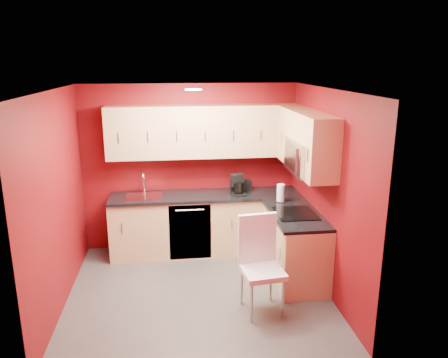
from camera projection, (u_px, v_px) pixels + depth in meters
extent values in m
plane|color=#464441|center=(198.00, 291.00, 5.51)|extent=(3.20, 3.20, 0.00)
plane|color=white|center=(195.00, 90.00, 4.85)|extent=(3.20, 3.20, 0.00)
plane|color=maroon|center=(191.00, 167.00, 6.62)|extent=(3.20, 0.00, 3.20)
plane|color=maroon|center=(208.00, 249.00, 3.74)|extent=(3.20, 0.00, 3.20)
plane|color=maroon|center=(57.00, 202.00, 4.99)|extent=(0.00, 3.00, 3.00)
plane|color=maroon|center=(327.00, 192.00, 5.37)|extent=(0.00, 3.00, 3.00)
cube|color=tan|center=(206.00, 224.00, 6.57)|extent=(2.80, 0.60, 0.87)
cube|color=tan|center=(294.00, 246.00, 5.79)|extent=(0.60, 1.30, 0.87)
cube|color=black|center=(206.00, 196.00, 6.43)|extent=(2.80, 0.63, 0.04)
cube|color=black|center=(295.00, 214.00, 5.65)|extent=(0.63, 1.27, 0.04)
cube|color=tan|center=(204.00, 131.00, 6.32)|extent=(2.80, 0.35, 0.75)
cube|color=tan|center=(295.00, 135.00, 6.03)|extent=(0.35, 0.57, 0.75)
cube|color=tan|center=(324.00, 151.00, 4.92)|extent=(0.35, 0.22, 0.75)
cube|color=tan|center=(311.00, 127.00, 5.33)|extent=(0.35, 0.76, 0.33)
cube|color=silver|center=(307.00, 157.00, 5.43)|extent=(0.40, 0.76, 0.42)
cube|color=black|center=(293.00, 157.00, 5.41)|extent=(0.02, 0.62, 0.33)
cylinder|color=silver|center=(296.00, 161.00, 5.19)|extent=(0.02, 0.02, 0.29)
cube|color=black|center=(296.00, 213.00, 5.61)|extent=(0.50, 0.55, 0.01)
cube|color=silver|center=(144.00, 197.00, 6.32)|extent=(0.52, 0.42, 0.02)
cylinder|color=silver|center=(144.00, 184.00, 6.47)|extent=(0.02, 0.02, 0.26)
torus|color=silver|center=(143.00, 177.00, 6.37)|extent=(0.02, 0.16, 0.16)
cylinder|color=silver|center=(143.00, 182.00, 6.32)|extent=(0.02, 0.02, 0.12)
cube|color=black|center=(190.00, 232.00, 6.26)|extent=(0.60, 0.02, 0.82)
cylinder|color=white|center=(193.00, 90.00, 5.14)|extent=(0.20, 0.20, 0.01)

